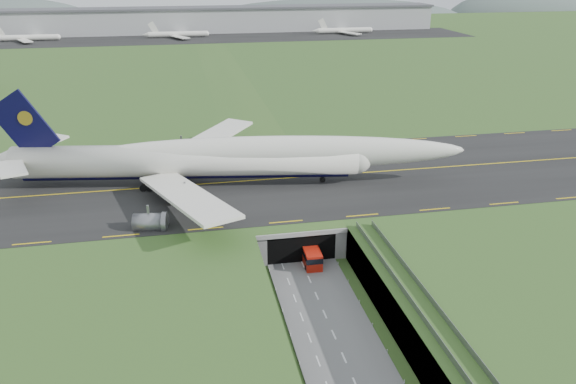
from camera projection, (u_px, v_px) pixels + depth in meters
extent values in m
plane|color=#2B5020|center=(312.00, 287.00, 90.22)|extent=(900.00, 900.00, 0.00)
cube|color=gray|center=(313.00, 271.00, 89.08)|extent=(800.00, 800.00, 6.00)
cube|color=slate|center=(324.00, 313.00, 83.38)|extent=(12.00, 75.00, 0.20)
cube|color=black|center=(276.00, 179.00, 117.83)|extent=(800.00, 44.00, 0.18)
cube|color=gray|center=(289.00, 208.00, 105.35)|extent=(16.00, 22.00, 1.00)
cube|color=gray|center=(253.00, 223.00, 105.06)|extent=(2.00, 22.00, 6.00)
cube|color=gray|center=(325.00, 217.00, 107.55)|extent=(2.00, 22.00, 6.00)
cube|color=black|center=(295.00, 234.00, 101.96)|extent=(12.00, 12.00, 5.00)
cube|color=#A8A8A3|center=(302.00, 234.00, 95.29)|extent=(17.00, 0.50, 0.80)
cube|color=#A8A8A3|center=(428.00, 315.00, 73.19)|extent=(3.00, 53.00, 0.50)
cube|color=gray|center=(418.00, 311.00, 72.65)|extent=(0.06, 53.00, 1.00)
cube|color=gray|center=(438.00, 309.00, 73.15)|extent=(0.06, 53.00, 1.00)
cylinder|color=#A8A8A3|center=(459.00, 383.00, 65.72)|extent=(0.90, 0.90, 5.60)
cylinder|color=#A8A8A3|center=(418.00, 323.00, 76.60)|extent=(0.90, 0.90, 5.60)
cylinder|color=#A8A8A3|center=(387.00, 278.00, 87.48)|extent=(0.90, 0.90, 5.60)
cylinder|color=white|center=(187.00, 160.00, 113.21)|extent=(69.21, 17.17, 6.50)
sphere|color=white|center=(357.00, 158.00, 114.41)|extent=(7.28, 7.28, 6.37)
ellipsoid|color=white|center=(279.00, 152.00, 113.30)|extent=(75.87, 17.72, 6.82)
ellipsoid|color=black|center=(352.00, 155.00, 114.07)|extent=(4.94, 3.52, 2.27)
cylinder|color=black|center=(188.00, 172.00, 114.18)|extent=(65.21, 12.91, 2.73)
cube|color=white|center=(205.00, 141.00, 128.67)|extent=(24.66, 28.13, 2.73)
cube|color=white|center=(42.00, 144.00, 118.57)|extent=(10.37, 11.68, 1.04)
cube|color=white|center=(187.00, 196.00, 98.67)|extent=(17.56, 30.95, 2.73)
cube|color=white|center=(11.00, 168.00, 104.50)|extent=(7.97, 12.06, 1.04)
cube|color=black|center=(25.00, 125.00, 109.23)|extent=(12.85, 2.61, 14.37)
cylinder|color=gold|center=(26.00, 118.00, 108.67)|extent=(2.92, 1.14, 2.84)
cylinder|color=slate|center=(197.00, 164.00, 123.74)|extent=(5.74, 4.13, 3.35)
cylinder|color=slate|center=(182.00, 149.00, 133.42)|extent=(5.74, 4.13, 3.35)
cylinder|color=slate|center=(186.00, 198.00, 105.92)|extent=(5.74, 4.13, 3.35)
cylinder|color=slate|center=(149.00, 223.00, 95.91)|extent=(5.74, 4.13, 3.35)
cylinder|color=black|center=(323.00, 179.00, 115.90)|extent=(1.18, 0.68, 1.12)
cube|color=black|center=(166.00, 181.00, 114.72)|extent=(7.12, 7.97, 1.42)
cube|color=#B6190C|center=(311.00, 255.00, 96.71)|extent=(2.99, 7.42, 2.93)
cube|color=black|center=(311.00, 252.00, 96.49)|extent=(3.05, 7.52, 0.98)
cube|color=black|center=(311.00, 261.00, 97.18)|extent=(2.78, 6.92, 0.49)
cylinder|color=black|center=(306.00, 268.00, 94.73)|extent=(0.37, 0.89, 0.88)
cylinder|color=black|center=(301.00, 254.00, 99.19)|extent=(0.37, 0.89, 0.88)
cylinder|color=black|center=(321.00, 267.00, 95.10)|extent=(0.37, 0.89, 0.88)
cylinder|color=black|center=(315.00, 253.00, 99.56)|extent=(0.37, 0.89, 0.88)
cube|color=#B2B2B2|center=(203.00, 20.00, 357.15)|extent=(300.00, 22.00, 15.00)
cube|color=#4C4C51|center=(203.00, 8.00, 354.29)|extent=(302.00, 24.00, 1.20)
cube|color=black|center=(207.00, 38.00, 332.75)|extent=(320.00, 50.00, 0.08)
cylinder|color=white|center=(26.00, 38.00, 318.42)|extent=(34.00, 3.20, 3.20)
cylinder|color=white|center=(178.00, 34.00, 333.51)|extent=(34.00, 3.20, 3.20)
cylinder|color=white|center=(344.00, 30.00, 351.83)|extent=(34.00, 3.20, 3.20)
ellipsoid|color=#53645D|center=(331.00, 24.00, 503.11)|extent=(260.00, 91.00, 44.00)
ellipsoid|color=#53645D|center=(532.00, 20.00, 538.73)|extent=(180.00, 63.00, 60.00)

